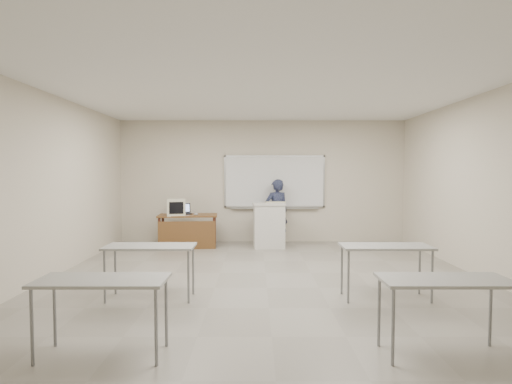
{
  "coord_description": "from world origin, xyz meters",
  "views": [
    {
      "loc": [
        -0.17,
        -5.87,
        1.72
      ],
      "look_at": [
        -0.16,
        2.2,
        1.32
      ],
      "focal_mm": 28.0,
      "sensor_mm": 36.0,
      "label": 1
    }
  ],
  "objects_px": {
    "instructor_desk": "(187,225)",
    "keyboard": "(275,202)",
    "podium": "(269,225)",
    "laptop": "(185,211)",
    "presenter": "(277,212)",
    "crt_monitor": "(176,207)",
    "mouse": "(196,214)",
    "whiteboard": "(275,182)"
  },
  "relations": [
    {
      "from": "laptop",
      "to": "presenter",
      "type": "bearing_deg",
      "value": -10.97
    },
    {
      "from": "whiteboard",
      "to": "crt_monitor",
      "type": "xyz_separation_m",
      "value": [
        -2.28,
        -0.79,
        -0.55
      ]
    },
    {
      "from": "whiteboard",
      "to": "mouse",
      "type": "bearing_deg",
      "value": -156.69
    },
    {
      "from": "crt_monitor",
      "to": "mouse",
      "type": "xyz_separation_m",
      "value": [
        0.45,
        0.0,
        -0.16
      ]
    },
    {
      "from": "instructor_desk",
      "to": "keyboard",
      "type": "xyz_separation_m",
      "value": [
        2.02,
        0.09,
        0.5
      ]
    },
    {
      "from": "keyboard",
      "to": "presenter",
      "type": "xyz_separation_m",
      "value": [
        0.05,
        0.43,
        -0.25
      ]
    },
    {
      "from": "podium",
      "to": "laptop",
      "type": "bearing_deg",
      "value": 168.68
    },
    {
      "from": "podium",
      "to": "crt_monitor",
      "type": "relative_size",
      "value": 2.24
    },
    {
      "from": "instructor_desk",
      "to": "presenter",
      "type": "relative_size",
      "value": 0.86
    },
    {
      "from": "podium",
      "to": "presenter",
      "type": "bearing_deg",
      "value": 64.52
    },
    {
      "from": "podium",
      "to": "presenter",
      "type": "xyz_separation_m",
      "value": [
        0.2,
        0.51,
        0.27
      ]
    },
    {
      "from": "crt_monitor",
      "to": "mouse",
      "type": "bearing_deg",
      "value": -11.53
    },
    {
      "from": "podium",
      "to": "instructor_desk",
      "type": "bearing_deg",
      "value": 176.38
    },
    {
      "from": "instructor_desk",
      "to": "laptop",
      "type": "relative_size",
      "value": 4.11
    },
    {
      "from": "whiteboard",
      "to": "presenter",
      "type": "distance_m",
      "value": 0.75
    },
    {
      "from": "podium",
      "to": "keyboard",
      "type": "relative_size",
      "value": 2.16
    },
    {
      "from": "whiteboard",
      "to": "crt_monitor",
      "type": "height_order",
      "value": "whiteboard"
    },
    {
      "from": "whiteboard",
      "to": "laptop",
      "type": "bearing_deg",
      "value": -166.48
    },
    {
      "from": "podium",
      "to": "keyboard",
      "type": "height_order",
      "value": "keyboard"
    },
    {
      "from": "whiteboard",
      "to": "presenter",
      "type": "relative_size",
      "value": 1.59
    },
    {
      "from": "instructor_desk",
      "to": "podium",
      "type": "relative_size",
      "value": 1.31
    },
    {
      "from": "laptop",
      "to": "keyboard",
      "type": "height_order",
      "value": "keyboard"
    },
    {
      "from": "keyboard",
      "to": "instructor_desk",
      "type": "bearing_deg",
      "value": 177.76
    },
    {
      "from": "instructor_desk",
      "to": "presenter",
      "type": "distance_m",
      "value": 2.15
    },
    {
      "from": "instructor_desk",
      "to": "mouse",
      "type": "relative_size",
      "value": 12.6
    },
    {
      "from": "laptop",
      "to": "keyboard",
      "type": "xyz_separation_m",
      "value": [
        2.12,
        -0.18,
        0.23
      ]
    },
    {
      "from": "keyboard",
      "to": "presenter",
      "type": "height_order",
      "value": "presenter"
    },
    {
      "from": "whiteboard",
      "to": "crt_monitor",
      "type": "relative_size",
      "value": 5.45
    },
    {
      "from": "mouse",
      "to": "presenter",
      "type": "relative_size",
      "value": 0.07
    },
    {
      "from": "presenter",
      "to": "podium",
      "type": "bearing_deg",
      "value": 49.96
    },
    {
      "from": "instructor_desk",
      "to": "mouse",
      "type": "height_order",
      "value": "mouse"
    },
    {
      "from": "whiteboard",
      "to": "podium",
      "type": "height_order",
      "value": "whiteboard"
    },
    {
      "from": "instructor_desk",
      "to": "mouse",
      "type": "bearing_deg",
      "value": -8.01
    },
    {
      "from": "laptop",
      "to": "presenter",
      "type": "distance_m",
      "value": 2.19
    },
    {
      "from": "laptop",
      "to": "keyboard",
      "type": "bearing_deg",
      "value": -22.42
    },
    {
      "from": "crt_monitor",
      "to": "laptop",
      "type": "relative_size",
      "value": 1.4
    },
    {
      "from": "crt_monitor",
      "to": "mouse",
      "type": "relative_size",
      "value": 4.28
    },
    {
      "from": "mouse",
      "to": "keyboard",
      "type": "relative_size",
      "value": 0.22
    },
    {
      "from": "whiteboard",
      "to": "podium",
      "type": "bearing_deg",
      "value": -101.86
    },
    {
      "from": "laptop",
      "to": "presenter",
      "type": "height_order",
      "value": "presenter"
    },
    {
      "from": "instructor_desk",
      "to": "presenter",
      "type": "bearing_deg",
      "value": 9.21
    },
    {
      "from": "whiteboard",
      "to": "laptop",
      "type": "relative_size",
      "value": 7.61
    }
  ]
}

